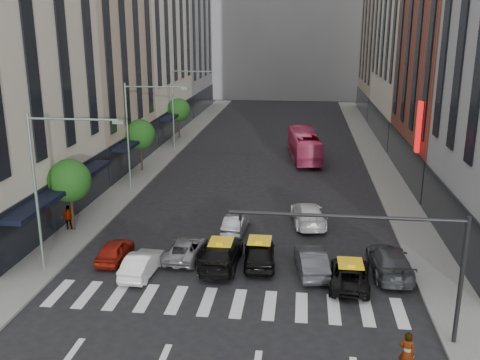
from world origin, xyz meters
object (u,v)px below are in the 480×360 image
(streetlamp_far, at_px, (181,98))
(bus, at_px, (304,145))
(pedestrian_far, at_px, (69,217))
(car_white_front, at_px, (142,263))
(taxi_left, at_px, (221,254))
(taxi_center, at_px, (259,253))
(streetlamp_mid, at_px, (138,122))
(streetlamp_near, at_px, (50,172))
(car_red, at_px, (115,250))

(streetlamp_far, distance_m, bus, 14.79)
(pedestrian_far, bearing_deg, car_white_front, 123.35)
(taxi_left, distance_m, taxi_center, 2.26)
(bus, bearing_deg, streetlamp_mid, 37.05)
(streetlamp_near, relative_size, streetlamp_far, 1.00)
(streetlamp_near, relative_size, pedestrian_far, 5.28)
(bus, distance_m, pedestrian_far, 28.03)
(streetlamp_near, xyz_separation_m, taxi_left, (9.11, 1.78, -5.15))
(streetlamp_near, distance_m, taxi_center, 12.64)
(taxi_left, bearing_deg, pedestrian_far, -20.07)
(streetlamp_far, height_order, car_red, streetlamp_far)
(taxi_left, bearing_deg, car_white_front, 21.60)
(streetlamp_far, distance_m, taxi_center, 32.26)
(streetlamp_mid, bearing_deg, taxi_center, -50.56)
(taxi_center, bearing_deg, car_red, -1.89)
(car_white_front, relative_size, taxi_center, 0.90)
(streetlamp_near, height_order, streetlamp_mid, same)
(taxi_left, bearing_deg, streetlamp_near, 12.08)
(streetlamp_mid, xyz_separation_m, bus, (13.84, 13.15, -4.39))
(car_white_front, bearing_deg, streetlamp_mid, -68.94)
(streetlamp_mid, relative_size, car_white_front, 2.24)
(streetlamp_mid, distance_m, car_white_front, 17.36)
(car_red, height_order, taxi_center, taxi_center)
(bus, bearing_deg, taxi_center, 78.17)
(car_white_front, distance_m, pedestrian_far, 9.13)
(streetlamp_mid, bearing_deg, bus, 43.55)
(taxi_center, relative_size, pedestrian_far, 2.63)
(streetlamp_mid, distance_m, taxi_left, 17.65)
(car_white_front, distance_m, taxi_left, 4.56)
(streetlamp_mid, bearing_deg, pedestrian_far, -101.96)
(streetlamp_mid, xyz_separation_m, pedestrian_far, (-2.10, -9.90, -4.90))
(taxi_left, height_order, pedestrian_far, pedestrian_far)
(streetlamp_far, bearing_deg, streetlamp_mid, -90.00)
(pedestrian_far, bearing_deg, taxi_center, 147.75)
(streetlamp_mid, distance_m, taxi_center, 18.55)
(streetlamp_mid, relative_size, streetlamp_far, 1.00)
(streetlamp_far, bearing_deg, streetlamp_near, -90.00)
(streetlamp_far, bearing_deg, bus, -11.62)
(car_red, bearing_deg, streetlamp_near, 36.03)
(car_red, height_order, bus, bus)
(streetlamp_mid, relative_size, taxi_left, 1.72)
(streetlamp_near, relative_size, car_white_front, 2.24)
(streetlamp_far, relative_size, taxi_left, 1.72)
(streetlamp_mid, height_order, bus, streetlamp_mid)
(car_red, relative_size, taxi_left, 0.70)
(car_red, distance_m, taxi_left, 6.47)
(car_white_front, height_order, bus, bus)
(car_red, relative_size, taxi_center, 0.82)
(taxi_left, bearing_deg, streetlamp_mid, -56.34)
(car_red, relative_size, car_white_front, 0.91)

